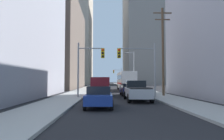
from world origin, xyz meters
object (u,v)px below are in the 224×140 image
at_px(sedan_blue, 99,97).
at_px(sedan_navy, 128,89).
at_px(pickup_truck_silver, 137,91).
at_px(sedan_red, 102,87).
at_px(traffic_signal_near_right, 138,61).
at_px(traffic_signal_near_left, 89,61).
at_px(traffic_signal_far_right, 118,74).
at_px(city_bus, 126,80).
at_px(cargo_van_maroon, 100,86).

distance_m(sedan_blue, sedan_navy, 11.22).
bearing_deg(pickup_truck_silver, sedan_red, 104.65).
height_order(sedan_navy, traffic_signal_near_right, traffic_signal_near_right).
bearing_deg(traffic_signal_near_left, pickup_truck_silver, -30.39).
bearing_deg(traffic_signal_near_right, traffic_signal_far_right, 89.24).
height_order(sedan_blue, traffic_signal_near_left, traffic_signal_near_left).
bearing_deg(city_bus, pickup_truck_silver, -92.61).
bearing_deg(city_bus, traffic_signal_near_right, -90.75).
bearing_deg(traffic_signal_far_right, sedan_red, -97.83).
relative_size(sedan_red, traffic_signal_near_left, 0.71).
distance_m(cargo_van_maroon, traffic_signal_far_right, 43.27).
relative_size(sedan_blue, traffic_signal_far_right, 0.70).
xyz_separation_m(city_bus, traffic_signal_near_right, (-0.21, -15.60, 2.13)).
bearing_deg(city_bus, sedan_navy, -94.31).
relative_size(traffic_signal_near_right, traffic_signal_far_right, 1.00).
bearing_deg(sedan_blue, sedan_red, 90.20).
distance_m(pickup_truck_silver, traffic_signal_near_right, 4.22).
relative_size(sedan_red, traffic_signal_near_right, 0.71).
bearing_deg(city_bus, traffic_signal_near_left, -109.51).
bearing_deg(traffic_signal_near_left, sedan_red, 83.47).
bearing_deg(sedan_red, cargo_van_maroon, -90.72).
xyz_separation_m(sedan_blue, traffic_signal_near_left, (-1.27, 7.13, 3.23)).
distance_m(sedan_blue, traffic_signal_near_right, 8.84).
height_order(city_bus, traffic_signal_near_left, traffic_signal_near_left).
bearing_deg(sedan_blue, traffic_signal_far_right, 84.89).
distance_m(sedan_blue, traffic_signal_far_right, 52.30).
xyz_separation_m(cargo_van_maroon, sedan_navy, (3.52, 1.63, -0.52)).
bearing_deg(traffic_signal_near_right, city_bus, 89.25).
height_order(pickup_truck_silver, traffic_signal_near_right, traffic_signal_near_right).
bearing_deg(traffic_signal_near_right, traffic_signal_near_left, -179.99).
relative_size(sedan_blue, traffic_signal_near_left, 0.70).
distance_m(cargo_van_maroon, sedan_navy, 3.91).
distance_m(sedan_blue, sedan_red, 17.71).
relative_size(sedan_navy, traffic_signal_near_right, 0.71).
bearing_deg(sedan_blue, cargo_van_maroon, 91.07).
distance_m(traffic_signal_near_left, traffic_signal_far_right, 45.25).
height_order(traffic_signal_near_right, traffic_signal_far_right, same).
bearing_deg(traffic_signal_near_right, sedan_navy, 101.09).
bearing_deg(sedan_red, traffic_signal_near_right, -68.74).
height_order(sedan_blue, traffic_signal_near_right, traffic_signal_near_right).
bearing_deg(pickup_truck_silver, traffic_signal_near_left, 149.61).
xyz_separation_m(sedan_red, traffic_signal_far_right, (4.71, 34.28, 3.23)).
distance_m(city_bus, sedan_blue, 23.16).
bearing_deg(traffic_signal_far_right, cargo_van_maroon, -96.41).
bearing_deg(traffic_signal_far_right, city_bus, -90.77).
bearing_deg(traffic_signal_near_left, cargo_van_maroon, 60.54).
height_order(city_bus, traffic_signal_near_right, traffic_signal_near_right).
height_order(city_bus, cargo_van_maroon, city_bus).
bearing_deg(cargo_van_maroon, traffic_signal_near_right, -24.77).
xyz_separation_m(sedan_navy, sedan_red, (-3.41, 7.00, 0.00)).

